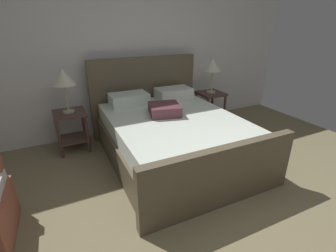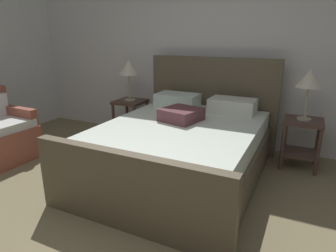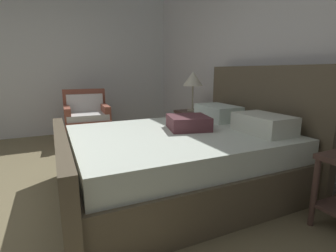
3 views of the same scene
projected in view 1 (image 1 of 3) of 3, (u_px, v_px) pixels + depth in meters
name	position (u px, v px, depth m)	size (l,w,h in m)	color
ground_plane	(241.00, 236.00, 2.24)	(6.07, 5.57, 0.02)	#7E7251
wall_back	(132.00, 48.00, 4.04)	(6.19, 0.12, 2.77)	silver
bed	(171.00, 134.00, 3.43)	(1.84, 2.29, 1.27)	brown
nightstand_right	(210.00, 103.00, 4.56)	(0.44, 0.44, 0.60)	#513831
table_lamp_right	(213.00, 66.00, 4.30)	(0.30, 0.30, 0.59)	#B7B293
nightstand_left	(71.00, 125.00, 3.60)	(0.44, 0.44, 0.60)	#513831
table_lamp_left	(63.00, 78.00, 3.33)	(0.31, 0.31, 0.61)	#B7B293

